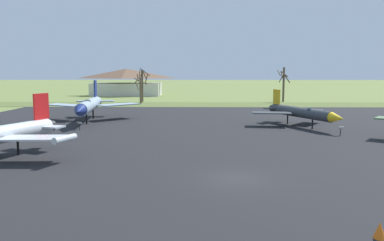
% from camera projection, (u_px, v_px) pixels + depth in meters
% --- Properties ---
extents(ground_plane, '(600.00, 600.00, 0.00)m').
position_uv_depth(ground_plane, '(236.00, 179.00, 24.32)').
color(ground_plane, olive).
extents(asphalt_apron, '(71.40, 61.79, 0.05)m').
position_uv_depth(asphalt_apron, '(220.00, 133.00, 42.71)').
color(asphalt_apron, black).
rests_on(asphalt_apron, ground).
extents(grass_verge_strip, '(131.40, 12.00, 0.06)m').
position_uv_depth(grass_verge_strip, '(211.00, 105.00, 79.30)').
color(grass_verge_strip, '#576530').
rests_on(grass_verge_strip, ground).
extents(jet_fighter_front_left, '(10.28, 12.67, 4.41)m').
position_uv_depth(jet_fighter_front_left, '(301.00, 112.00, 46.99)').
color(jet_fighter_front_left, '#33383D').
rests_on(jet_fighter_front_left, ground).
extents(info_placard_front_left, '(0.61, 0.35, 1.01)m').
position_uv_depth(info_placard_front_left, '(340.00, 130.00, 40.58)').
color(info_placard_front_left, black).
rests_on(info_placard_front_left, ground).
extents(jet_fighter_rear_left, '(13.46, 16.45, 5.49)m').
position_uv_depth(jet_fighter_rear_left, '(89.00, 105.00, 51.97)').
color(jet_fighter_rear_left, '#8EA3B2').
rests_on(jet_fighter_rear_left, ground).
extents(info_placard_rear_left, '(0.57, 0.38, 1.00)m').
position_uv_depth(info_placard_rear_left, '(79.00, 125.00, 44.52)').
color(info_placard_rear_left, black).
rests_on(info_placard_rear_left, ground).
extents(bare_tree_far_left, '(3.35, 3.34, 7.66)m').
position_uv_depth(bare_tree_far_left, '(142.00, 84.00, 86.83)').
color(bare_tree_far_left, '#42382D').
rests_on(bare_tree_far_left, ground).
extents(bare_tree_left_of_center, '(3.02, 3.37, 6.31)m').
position_uv_depth(bare_tree_left_of_center, '(141.00, 88.00, 82.03)').
color(bare_tree_left_of_center, brown).
rests_on(bare_tree_left_of_center, ground).
extents(bare_tree_center, '(2.72, 2.52, 7.77)m').
position_uv_depth(bare_tree_center, '(284.00, 83.00, 86.57)').
color(bare_tree_center, brown).
rests_on(bare_tree_center, ground).
extents(visitor_building, '(20.12, 10.55, 7.65)m').
position_uv_depth(visitor_building, '(127.00, 82.00, 109.88)').
color(visitor_building, beige).
rests_on(visitor_building, ground).
extents(traffic_cone, '(0.52, 0.52, 0.74)m').
position_uv_depth(traffic_cone, '(380.00, 231.00, 15.52)').
color(traffic_cone, orange).
rests_on(traffic_cone, ground).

